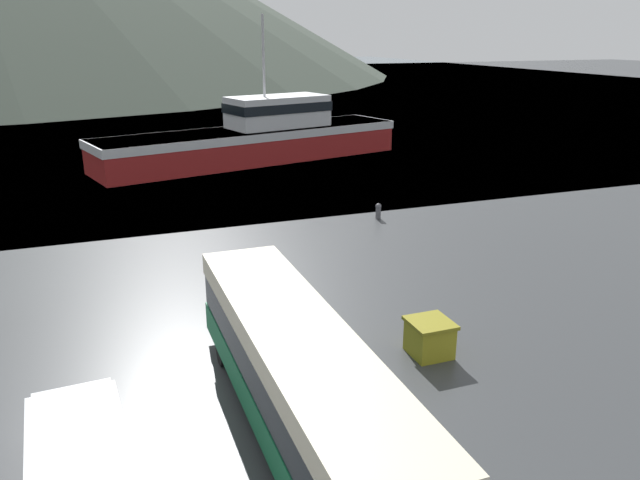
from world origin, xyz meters
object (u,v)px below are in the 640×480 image
object	(u,v)px
delivery_van	(82,472)
fishing_boat	(257,137)
tour_bus	(298,376)
storage_bin	(430,337)

from	to	relation	value
delivery_van	fishing_boat	bearing A→B (deg)	66.53
tour_bus	delivery_van	size ratio (longest dim) A/B	2.06
delivery_van	fishing_boat	world-z (taller)	fishing_boat
fishing_boat	storage_bin	world-z (taller)	fishing_boat
delivery_van	fishing_boat	size ratio (longest dim) A/B	0.23
fishing_boat	storage_bin	xyz separation A→B (m)	(-3.28, -34.06, -1.36)
delivery_van	storage_bin	distance (m)	11.36
tour_bus	storage_bin	xyz separation A→B (m)	(5.40, 2.65, -1.16)
tour_bus	storage_bin	size ratio (longest dim) A/B	8.92
fishing_boat	storage_bin	bearing A→B (deg)	160.01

